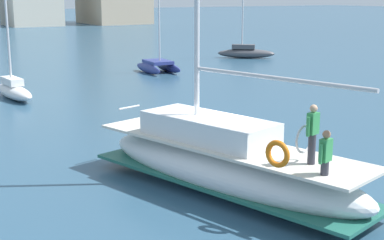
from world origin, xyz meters
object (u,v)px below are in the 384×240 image
main_sailboat (224,162)px  moored_catamaran (158,66)px  moored_sloop_near (14,89)px  moored_cutter_right (246,52)px

main_sailboat → moored_catamaran: 25.92m
moored_sloop_near → moored_cutter_right: 25.12m
moored_sloop_near → moored_catamaran: size_ratio=1.45×
moored_cutter_right → main_sailboat: bearing=-126.8°
moored_catamaran → moored_cutter_right: (11.25, 4.41, 0.05)m
moored_catamaran → moored_cutter_right: size_ratio=0.74×
moored_catamaran → moored_sloop_near: bearing=-155.4°
moored_sloop_near → moored_catamaran: (11.86, 5.43, -0.04)m
moored_sloop_near → moored_catamaran: 13.04m
main_sailboat → moored_catamaran: size_ratio=2.33×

